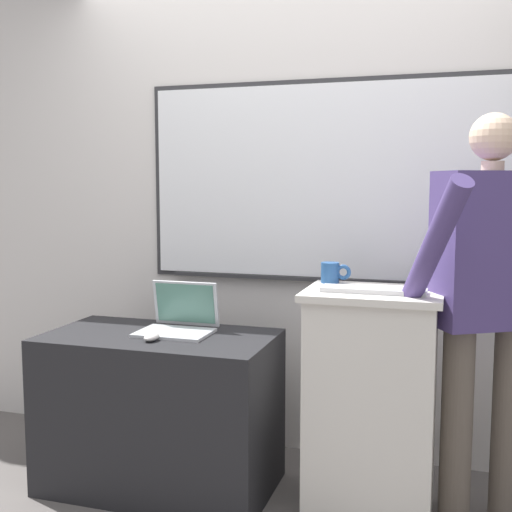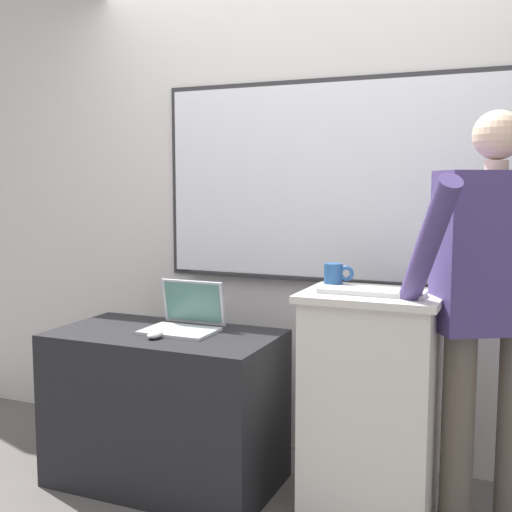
{
  "view_description": "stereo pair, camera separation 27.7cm",
  "coord_description": "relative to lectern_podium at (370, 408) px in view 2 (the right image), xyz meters",
  "views": [
    {
      "loc": [
        0.78,
        -2.22,
        1.44
      ],
      "look_at": [
        -0.04,
        0.41,
        1.13
      ],
      "focal_mm": 45.0,
      "sensor_mm": 36.0,
      "label": 1
    },
    {
      "loc": [
        1.04,
        -2.12,
        1.44
      ],
      "look_at": [
        -0.04,
        0.41,
        1.13
      ],
      "focal_mm": 45.0,
      "sensor_mm": 36.0,
      "label": 2
    }
  ],
  "objects": [
    {
      "name": "laptop",
      "position": [
        -0.92,
        0.06,
        0.3
      ],
      "size": [
        0.34,
        0.28,
        0.23
      ],
      "color": "#B7BABF",
      "rests_on": "side_desk"
    },
    {
      "name": "back_wall",
      "position": [
        -0.46,
        0.64,
        0.95
      ],
      "size": [
        6.4,
        0.17,
        2.9
      ],
      "color": "silver",
      "rests_on": "ground_plane"
    },
    {
      "name": "wireless_keyboard",
      "position": [
        0.01,
        -0.06,
        0.5
      ],
      "size": [
        0.43,
        0.12,
        0.02
      ],
      "color": "silver",
      "rests_on": "lectern_podium"
    },
    {
      "name": "person_presenter",
      "position": [
        0.46,
        0.07,
        0.5
      ],
      "size": [
        0.61,
        0.72,
        1.72
      ],
      "rotation": [
        0.0,
        0.0,
        0.52
      ],
      "color": "brown",
      "rests_on": "ground_plane"
    },
    {
      "name": "computer_mouse_by_laptop",
      "position": [
        -0.97,
        -0.15,
        0.26
      ],
      "size": [
        0.06,
        0.1,
        0.03
      ],
      "color": "silver",
      "rests_on": "side_desk"
    },
    {
      "name": "lectern_podium",
      "position": [
        0.0,
        0.0,
        0.0
      ],
      "size": [
        0.57,
        0.45,
        0.99
      ],
      "color": "beige",
      "rests_on": "ground_plane"
    },
    {
      "name": "side_desk",
      "position": [
        -0.99,
        -0.03,
        -0.13
      ],
      "size": [
        1.07,
        0.59,
        0.74
      ],
      "color": "black",
      "rests_on": "ground_plane"
    },
    {
      "name": "coffee_mug",
      "position": [
        -0.21,
        0.15,
        0.54
      ],
      "size": [
        0.14,
        0.08,
        0.09
      ],
      "color": "#234C84",
      "rests_on": "lectern_podium"
    }
  ]
}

